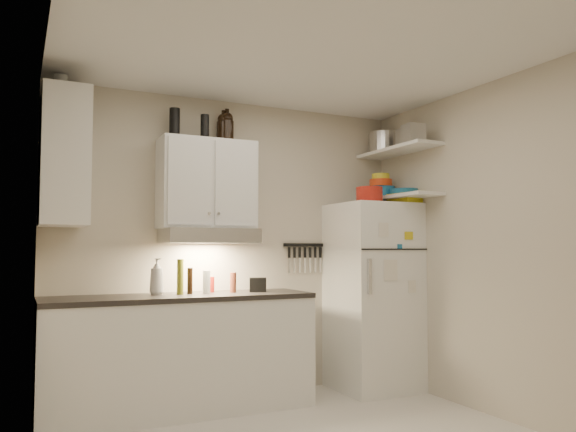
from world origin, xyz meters
name	(u,v)px	position (x,y,z in m)	size (l,w,h in m)	color
ceiling	(313,48)	(0.00, 0.00, 2.61)	(3.20, 3.00, 0.02)	silver
back_wall	(233,247)	(0.00, 1.51, 1.30)	(3.20, 0.02, 2.60)	beige
left_wall	(43,245)	(-1.61, 0.00, 1.30)	(0.02, 3.00, 2.60)	beige
right_wall	(497,247)	(1.61, 0.00, 1.30)	(0.02, 3.00, 2.60)	beige
base_cabinet	(180,356)	(-0.55, 1.20, 0.44)	(2.10, 0.60, 0.88)	white
countertop	(181,297)	(-0.55, 1.20, 0.90)	(2.10, 0.62, 0.04)	black
upper_cabinet	(207,185)	(-0.30, 1.33, 1.83)	(0.80, 0.33, 0.75)	white
side_cabinet	(64,158)	(-1.44, 1.20, 1.95)	(0.33, 0.55, 1.00)	white
range_hood	(209,236)	(-0.30, 1.27, 1.39)	(0.76, 0.46, 0.12)	silver
fridge	(373,296)	(1.25, 1.16, 0.85)	(0.70, 0.68, 1.70)	white
shelf_hi	(398,151)	(1.45, 1.02, 2.20)	(0.30, 0.95, 0.03)	white
shelf_lo	(398,197)	(1.45, 1.02, 1.76)	(0.30, 0.95, 0.03)	white
knife_strip	(304,245)	(0.70, 1.49, 1.32)	(0.42, 0.02, 0.03)	black
dutch_oven	(369,195)	(1.12, 1.01, 1.77)	(0.24, 0.24, 0.14)	#A71E13
book_stack	(405,199)	(1.50, 0.98, 1.75)	(0.22, 0.28, 0.09)	gold
spice_jar	(378,199)	(1.30, 1.13, 1.75)	(0.06, 0.06, 0.11)	silver
stock_pot	(384,144)	(1.52, 1.34, 2.32)	(0.30, 0.30, 0.21)	silver
tin_a	(409,138)	(1.52, 0.95, 2.31)	(0.18, 0.16, 0.18)	#AAAAAD
tin_b	(413,133)	(1.38, 0.70, 2.29)	(0.16, 0.16, 0.16)	#AAAAAD
bowl_teal	(381,192)	(1.43, 1.27, 1.83)	(0.27, 0.27, 0.11)	#1B6496
bowl_orange	(381,183)	(1.40, 1.24, 1.92)	(0.22, 0.22, 0.07)	red
bowl_yellow	(381,177)	(1.40, 1.24, 1.98)	(0.17, 0.17, 0.05)	gold
plates	(404,193)	(1.53, 1.04, 1.81)	(0.27, 0.27, 0.07)	#1B6496
growler_a	(223,128)	(-0.13, 1.41, 2.34)	(0.11, 0.11, 0.27)	black
growler_b	(227,128)	(-0.11, 1.39, 2.34)	(0.12, 0.12, 0.28)	black
thermos_a	(205,127)	(-0.34, 1.29, 2.30)	(0.07, 0.07, 0.21)	black
thermos_b	(175,123)	(-0.57, 1.37, 2.33)	(0.09, 0.09, 0.25)	black
side_jar	(60,84)	(-1.47, 1.28, 2.52)	(0.10, 0.10, 0.14)	silver
soap_bottle	(157,274)	(-0.73, 1.27, 1.08)	(0.12, 0.12, 0.32)	white
pepper_mill	(233,282)	(-0.10, 1.23, 1.00)	(0.05, 0.05, 0.17)	brown
oil_bottle	(180,277)	(-0.55, 1.22, 1.06)	(0.05, 0.05, 0.28)	#666B1A
vinegar_bottle	(190,281)	(-0.47, 1.23, 1.03)	(0.04, 0.04, 0.21)	black
clear_bottle	(206,282)	(-0.33, 1.21, 1.01)	(0.06, 0.06, 0.19)	silver
red_jar	(211,284)	(-0.26, 1.35, 0.98)	(0.06, 0.06, 0.13)	#A71E13
caddy	(258,285)	(0.12, 1.21, 0.98)	(0.14, 0.10, 0.12)	black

